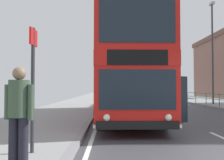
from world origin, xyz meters
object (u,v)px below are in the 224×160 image
at_px(bare_tree_far_00, 159,80).
at_px(bus_stop_sign_near, 33,75).
at_px(pedestrian_companion, 19,112).
at_px(double_decker_bus_main, 124,72).
at_px(street_lamp_far_side, 212,46).
at_px(background_bus_far_lane, 157,87).

bearing_deg(bare_tree_far_00, bus_stop_sign_near, -105.33).
distance_m(pedestrian_companion, bare_tree_far_00, 41.27).
height_order(double_decker_bus_main, bus_stop_sign_near, double_decker_bus_main).
bearing_deg(street_lamp_far_side, double_decker_bus_main, -134.15).
bearing_deg(background_bus_far_lane, street_lamp_far_side, -77.79).
relative_size(background_bus_far_lane, bus_stop_sign_near, 3.94).
bearing_deg(background_bus_far_lane, bus_stop_sign_near, -106.51).
xyz_separation_m(street_lamp_far_side, bare_tree_far_00, (0.27, 23.81, -2.13)).
height_order(bus_stop_sign_near, street_lamp_far_side, street_lamp_far_side).
bearing_deg(pedestrian_companion, double_decker_bus_main, 74.06).
relative_size(background_bus_far_lane, pedestrian_companion, 6.10).
distance_m(bus_stop_sign_near, bare_tree_far_00, 40.19).
relative_size(street_lamp_far_side, bare_tree_far_00, 1.35).
bearing_deg(pedestrian_companion, background_bus_far_lane, 74.40).
xyz_separation_m(bus_stop_sign_near, street_lamp_far_side, (10.35, 14.94, 3.30)).
height_order(pedestrian_companion, bare_tree_far_00, bare_tree_far_00).
bearing_deg(background_bus_far_lane, double_decker_bus_main, -105.47).
relative_size(pedestrian_companion, bare_tree_far_00, 0.27).
bearing_deg(bus_stop_sign_near, double_decker_bus_main, 70.50).
relative_size(bus_stop_sign_near, bare_tree_far_00, 0.42).
height_order(background_bus_far_lane, bus_stop_sign_near, background_bus_far_lane).
bearing_deg(double_decker_bus_main, background_bus_far_lane, 74.53).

